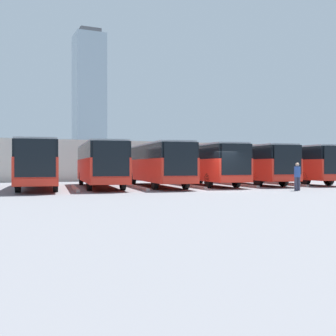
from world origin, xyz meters
The scene contains 15 objects.
ground_plane centered at (0.00, 0.00, 0.00)m, with size 600.00×600.00×0.00m, color slate.
bus_0 centered at (-10.48, -5.90, 1.75)m, with size 4.08×12.47×3.12m.
curb_divider_0 centered at (-8.39, -4.09, 0.07)m, with size 0.24×6.29×0.15m, color #B2B2AD.
bus_1 centered at (-6.29, -6.17, 1.75)m, with size 4.08×12.47×3.12m.
curb_divider_1 centered at (-4.19, -4.36, 0.07)m, with size 0.24×6.29×0.15m, color #B2B2AD.
bus_2 centered at (-2.09, -6.13, 1.75)m, with size 4.08×12.47×3.12m.
curb_divider_2 centered at (0.00, -4.31, 0.07)m, with size 0.24×6.29×0.15m, color #B2B2AD.
bus_3 centered at (2.10, -5.74, 1.75)m, with size 4.08×12.47×3.12m.
curb_divider_3 centered at (4.19, -3.93, 0.07)m, with size 0.24×6.29×0.15m, color #B2B2AD.
bus_4 centered at (6.29, -6.23, 1.75)m, with size 4.08×12.47×3.12m.
curb_divider_4 centered at (8.39, -4.41, 0.07)m, with size 0.24×6.29×0.15m, color #B2B2AD.
bus_5 centered at (10.49, -6.12, 1.75)m, with size 4.08×12.47×3.12m.
pedestrian centered at (-4.08, 2.42, 0.94)m, with size 0.41×0.39×1.74m.
station_building centered at (0.00, -22.43, 2.10)m, with size 34.52×11.12×4.12m.
office_tower centered at (-32.01, -177.81, 32.78)m, with size 14.08×14.08×66.76m.
Camera 1 is at (13.76, 23.26, 1.59)m, focal length 45.00 mm.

